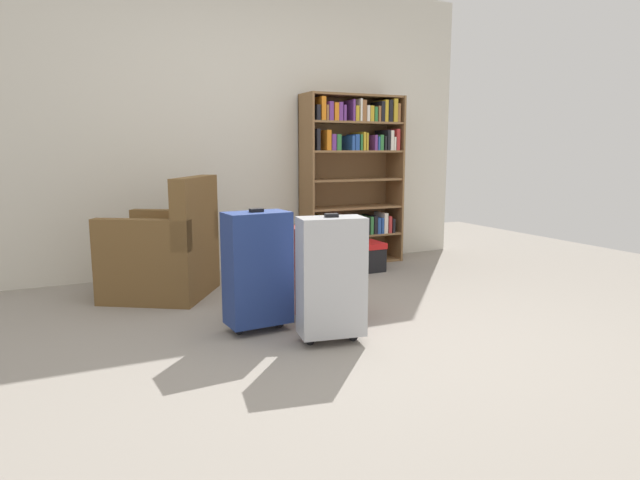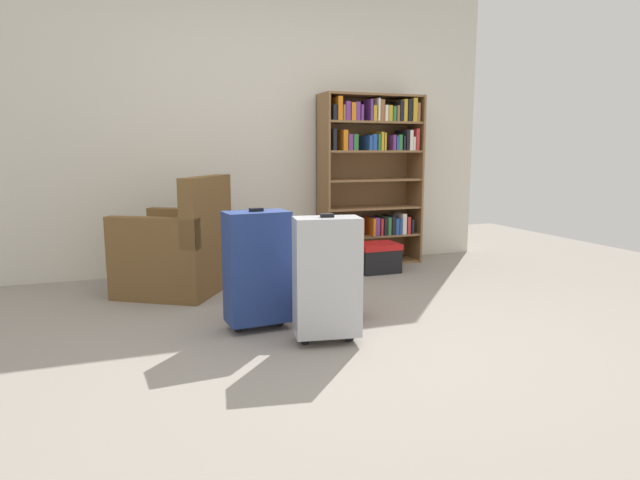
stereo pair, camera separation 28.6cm
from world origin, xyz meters
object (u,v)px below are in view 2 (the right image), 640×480
object	(u,v)px
suitcase_silver	(327,277)
suitcase_navy_blue	(257,267)
bookshelf	(370,171)
armchair	(178,252)
storage_box	(377,257)
mug	(260,283)
suitcase_dark_red	(328,269)

from	to	relation	value
suitcase_silver	suitcase_navy_blue	bearing A→B (deg)	129.47
bookshelf	armchair	size ratio (longest dim) A/B	1.66
storage_box	mug	bearing A→B (deg)	-167.72
bookshelf	suitcase_dark_red	size ratio (longest dim) A/B	2.57
storage_box	suitcase_silver	size ratio (longest dim) A/B	0.50
suitcase_silver	mug	bearing A→B (deg)	92.58
mug	storage_box	distance (m)	1.18
armchair	suitcase_silver	distance (m)	1.61
armchair	suitcase_silver	bearing A→B (deg)	-65.19
suitcase_silver	suitcase_dark_red	bearing A→B (deg)	67.90
storage_box	suitcase_dark_red	bearing A→B (deg)	-128.97
storage_box	suitcase_silver	distance (m)	1.93
bookshelf	mug	bearing A→B (deg)	-152.79
bookshelf	mug	world-z (taller)	bookshelf
mug	suitcase_dark_red	world-z (taller)	suitcase_dark_red
armchair	suitcase_dark_red	world-z (taller)	armchair
mug	suitcase_navy_blue	distance (m)	1.04
suitcase_navy_blue	bookshelf	bearing A→B (deg)	46.60
armchair	mug	bearing A→B (deg)	-12.39
suitcase_navy_blue	suitcase_silver	bearing A→B (deg)	-50.53
bookshelf	mug	xyz separation A→B (m)	(-1.25, -0.64, -0.84)
bookshelf	suitcase_silver	world-z (taller)	bookshelf
armchair	suitcase_navy_blue	distance (m)	1.14
armchair	suitcase_silver	size ratio (longest dim) A/B	1.30
mug	suitcase_dark_red	size ratio (longest dim) A/B	0.19
bookshelf	storage_box	xyz separation A→B (m)	(-0.10, -0.39, -0.75)
armchair	mug	xyz separation A→B (m)	(0.61, -0.13, -0.27)
suitcase_navy_blue	suitcase_dark_red	xyz separation A→B (m)	(0.49, 0.08, -0.06)
suitcase_navy_blue	suitcase_silver	distance (m)	0.49
bookshelf	suitcase_dark_red	world-z (taller)	bookshelf
storage_box	armchair	bearing A→B (deg)	-176.26
suitcase_navy_blue	mug	bearing A→B (deg)	75.17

